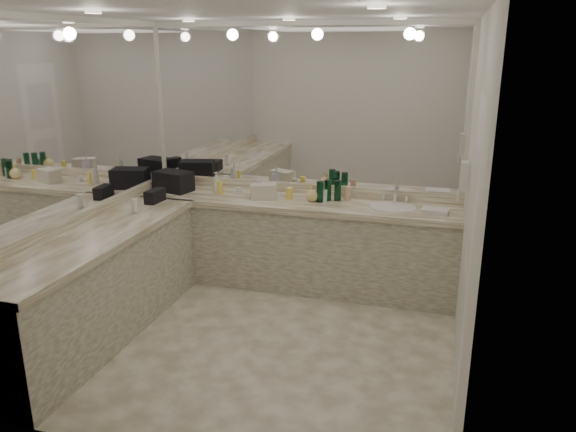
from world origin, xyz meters
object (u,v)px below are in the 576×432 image
(soap_bottle_b, at_px, (260,188))
(wall_phone, at_px, (464,176))
(black_toiletry_bag, at_px, (173,181))
(cream_cosmetic_case, at_px, (264,191))
(soap_bottle_a, at_px, (216,182))
(sink, at_px, (392,208))
(soap_bottle_c, at_px, (313,193))
(hand_towel, at_px, (435,211))

(soap_bottle_b, bearing_deg, wall_phone, -14.66)
(black_toiletry_bag, relative_size, cream_cosmetic_case, 1.49)
(cream_cosmetic_case, bearing_deg, black_toiletry_bag, 155.87)
(black_toiletry_bag, xyz_separation_m, soap_bottle_a, (0.47, 0.04, 0.00))
(sink, xyz_separation_m, soap_bottle_a, (-1.81, 0.04, 0.12))
(wall_phone, xyz_separation_m, soap_bottle_c, (-1.39, 0.50, -0.36))
(black_toiletry_bag, height_order, soap_bottle_a, soap_bottle_a)
(sink, height_order, soap_bottle_a, soap_bottle_a)
(wall_phone, xyz_separation_m, cream_cosmetic_case, (-1.88, 0.46, -0.38))
(hand_towel, bearing_deg, cream_cosmetic_case, 178.56)
(cream_cosmetic_case, relative_size, soap_bottle_b, 1.29)
(black_toiletry_bag, relative_size, hand_towel, 1.58)
(soap_bottle_b, bearing_deg, hand_towel, -2.89)
(soap_bottle_a, xyz_separation_m, soap_bottle_b, (0.48, -0.03, -0.01))
(soap_bottle_a, distance_m, soap_bottle_c, 1.03)
(wall_phone, bearing_deg, soap_bottle_c, 160.03)
(sink, relative_size, black_toiletry_bag, 1.16)
(cream_cosmetic_case, relative_size, soap_bottle_c, 1.49)
(soap_bottle_a, bearing_deg, black_toiletry_bag, -174.90)
(hand_towel, xyz_separation_m, soap_bottle_a, (-2.21, 0.12, 0.09))
(wall_phone, distance_m, black_toiletry_bag, 2.95)
(hand_towel, relative_size, soap_bottle_a, 1.08)
(hand_towel, height_order, soap_bottle_c, soap_bottle_c)
(black_toiletry_bag, xyz_separation_m, soap_bottle_b, (0.95, 0.01, -0.01))
(cream_cosmetic_case, height_order, hand_towel, cream_cosmetic_case)
(wall_phone, xyz_separation_m, soap_bottle_a, (-2.42, 0.54, -0.34))
(soap_bottle_a, height_order, soap_bottle_c, soap_bottle_a)
(black_toiletry_bag, height_order, hand_towel, black_toiletry_bag)
(black_toiletry_bag, bearing_deg, soap_bottle_a, 5.10)
(wall_phone, height_order, soap_bottle_c, wall_phone)
(black_toiletry_bag, distance_m, cream_cosmetic_case, 1.01)
(soap_bottle_a, distance_m, soap_bottle_b, 0.48)
(cream_cosmetic_case, distance_m, soap_bottle_a, 0.55)
(black_toiletry_bag, bearing_deg, wall_phone, -9.72)
(sink, xyz_separation_m, wall_phone, (0.61, -0.50, 0.46))
(soap_bottle_c, bearing_deg, soap_bottle_a, 178.17)
(hand_towel, bearing_deg, black_toiletry_bag, 178.39)
(wall_phone, distance_m, soap_bottle_b, 2.03)
(sink, bearing_deg, cream_cosmetic_case, -178.26)
(sink, relative_size, soap_bottle_c, 2.57)
(black_toiletry_bag, bearing_deg, hand_towel, -1.61)
(wall_phone, distance_m, cream_cosmetic_case, 1.97)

